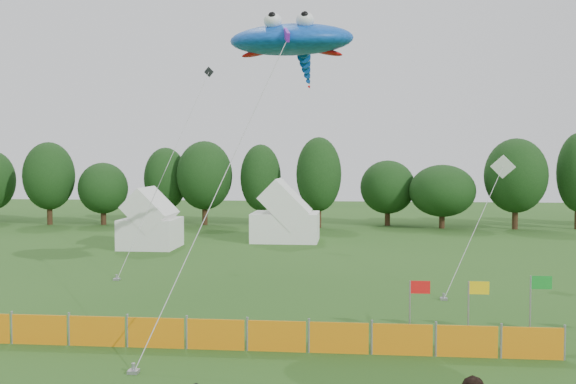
# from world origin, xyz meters

# --- Properties ---
(treeline) EXTENTS (104.57, 8.78, 8.36)m
(treeline) POSITION_xyz_m (1.61, 44.93, 4.18)
(treeline) COLOR #382314
(treeline) RESTS_ON ground
(tent_left) EXTENTS (3.82, 3.82, 3.37)m
(tent_left) POSITION_xyz_m (-11.97, 29.76, 1.70)
(tent_left) COLOR white
(tent_left) RESTS_ON ground
(tent_right) EXTENTS (5.02, 4.02, 3.55)m
(tent_right) POSITION_xyz_m (-2.99, 34.31, 1.79)
(tent_right) COLOR white
(tent_right) RESTS_ON ground
(barrier_fence) EXTENTS (19.90, 0.06, 1.00)m
(barrier_fence) POSITION_xyz_m (-1.45, 6.78, 0.50)
(barrier_fence) COLOR orange
(barrier_fence) RESTS_ON ground
(flag_row) EXTENTS (10.73, 0.61, 2.25)m
(flag_row) POSITION_xyz_m (9.16, 8.90, 1.38)
(flag_row) COLOR gray
(flag_row) RESTS_ON ground
(stingray_kite) EXTENTS (6.68, 16.59, 12.18)m
(stingray_kite) POSITION_xyz_m (-0.59, 14.11, 11.20)
(stingray_kite) COLOR blue
(stingray_kite) RESTS_ON ground
(small_kite_white) EXTENTS (4.69, 6.74, 6.43)m
(small_kite_white) POSITION_xyz_m (8.90, 19.75, 4.30)
(small_kite_white) COLOR white
(small_kite_white) RESTS_ON ground
(small_kite_dark) EXTENTS (2.80, 11.75, 12.44)m
(small_kite_dark) POSITION_xyz_m (-8.81, 23.99, 6.30)
(small_kite_dark) COLOR black
(small_kite_dark) RESTS_ON ground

